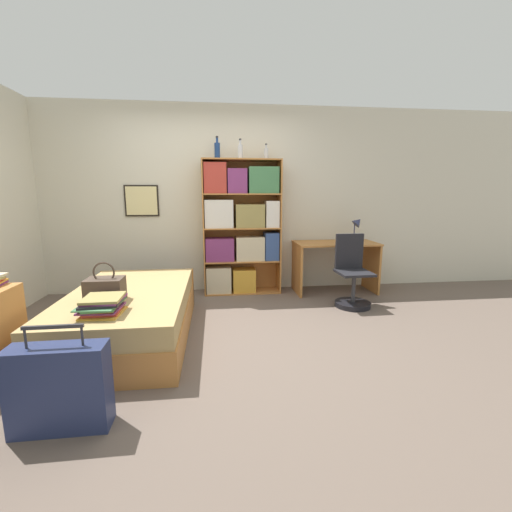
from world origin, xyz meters
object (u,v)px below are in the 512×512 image
(bookcase, at_px, (240,227))
(book_stack_on_bed, at_px, (102,305))
(bottle_clear, at_px, (266,153))
(desk_lamp, at_px, (357,225))
(suitcase, at_px, (60,388))
(handbag, at_px, (105,289))
(desk_chair, at_px, (352,283))
(desk, at_px, (335,257))
(bed, at_px, (130,314))
(bottle_green, at_px, (217,150))
(bottle_brown, at_px, (240,151))

(bookcase, bearing_deg, book_stack_on_bed, -120.95)
(bottle_clear, height_order, desk_lamp, bottle_clear)
(book_stack_on_bed, bearing_deg, suitcase, -93.03)
(book_stack_on_bed, height_order, bottle_clear, bottle_clear)
(handbag, xyz_separation_m, book_stack_on_bed, (0.08, -0.33, -0.04))
(bottle_clear, bearing_deg, desk_chair, -37.75)
(bottle_clear, height_order, desk_chair, bottle_clear)
(bottle_clear, relative_size, desk, 0.18)
(bed, height_order, bookcase, bookcase)
(bed, relative_size, bottle_green, 6.66)
(handbag, distance_m, bottle_green, 2.43)
(desk, bearing_deg, bottle_green, 175.69)
(bed, xyz_separation_m, bottle_clear, (1.55, 1.42, 1.70))
(suitcase, height_order, bottle_brown, bottle_brown)
(bookcase, relative_size, bottle_green, 6.36)
(bookcase, relative_size, bottle_brown, 7.17)
(bottle_brown, bearing_deg, book_stack_on_bed, -121.58)
(suitcase, bearing_deg, bookcase, 65.45)
(desk, bearing_deg, suitcase, -134.55)
(bottle_clear, distance_m, desk_chair, 2.06)
(desk_lamp, bearing_deg, bottle_clear, 174.22)
(bed, distance_m, suitcase, 1.36)
(handbag, bearing_deg, bottle_clear, 46.04)
(desk_chair, bearing_deg, handbag, -160.00)
(bed, relative_size, handbag, 5.50)
(book_stack_on_bed, xyz_separation_m, desk, (2.57, 1.93, -0.04))
(bottle_clear, bearing_deg, handbag, -133.96)
(handbag, distance_m, bottle_clear, 2.76)
(bed, bearing_deg, bottle_green, 57.81)
(bottle_green, bearing_deg, bottle_clear, 0.84)
(desk_lamp, bearing_deg, bookcase, 176.06)
(desk, xyz_separation_m, desk_lamp, (0.30, 0.00, 0.45))
(desk_chair, bearing_deg, desk_lamp, 64.81)
(suitcase, bearing_deg, desk_chair, 37.68)
(book_stack_on_bed, height_order, bottle_brown, bottle_brown)
(bed, bearing_deg, desk_lamp, 24.58)
(bookcase, xyz_separation_m, bottle_brown, (0.01, -0.03, 1.00))
(book_stack_on_bed, bearing_deg, desk_chair, 26.71)
(handbag, xyz_separation_m, desk_lamp, (2.95, 1.60, 0.38))
(bottle_green, relative_size, desk_chair, 0.32)
(bed, height_order, handbag, handbag)
(desk, bearing_deg, handbag, -148.92)
(suitcase, distance_m, desk, 3.72)
(book_stack_on_bed, relative_size, bookcase, 0.20)
(bed, distance_m, desk_chair, 2.62)
(bed, bearing_deg, book_stack_on_bed, -93.89)
(desk, height_order, desk_lamp, desk_lamp)
(book_stack_on_bed, xyz_separation_m, bottle_green, (0.93, 2.05, 1.42))
(desk, distance_m, desk_chair, 0.66)
(handbag, height_order, bottle_green, bottle_green)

